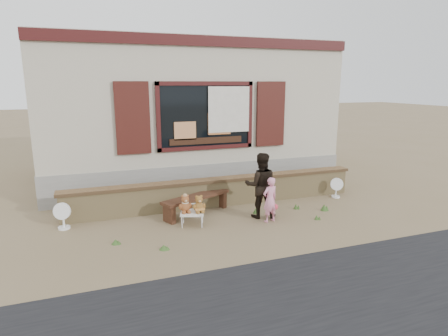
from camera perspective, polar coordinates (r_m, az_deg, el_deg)
name	(u,v)px	position (r m, az deg, el deg)	size (l,w,h in m)	color
ground	(233,219)	(8.12, 1.44, -7.79)	(80.00, 80.00, 0.00)	brown
shopfront	(182,111)	(11.93, -6.38, 8.62)	(8.04, 5.13, 4.00)	#A19482
brick_wall	(218,191)	(8.90, -0.87, -3.60)	(7.10, 0.36, 0.67)	tan
bench	(196,201)	(8.33, -4.24, -4.97)	(1.68, 1.03, 0.43)	#371F13
folding_chair	(192,213)	(7.72, -4.86, -6.88)	(0.58, 0.54, 0.29)	silver
teddy_bear_left	(185,203)	(7.66, -5.94, -5.36)	(0.27, 0.24, 0.37)	brown
teddy_bear_right	(199,203)	(7.64, -3.84, -5.40)	(0.27, 0.23, 0.36)	brown
child	(270,200)	(7.88, 7.02, -4.82)	(0.35, 0.23, 0.96)	pink
adult	(261,185)	(8.08, 5.62, -2.65)	(0.69, 0.54, 1.42)	black
fan_left	(63,216)	(8.17, -23.32, -6.68)	(0.36, 0.23, 0.55)	white
fan_right	(336,188)	(9.95, 16.72, -2.87)	(0.33, 0.22, 0.52)	white
grass_tufts	(248,219)	(7.97, 3.68, -7.76)	(4.80, 1.63, 0.15)	#385923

